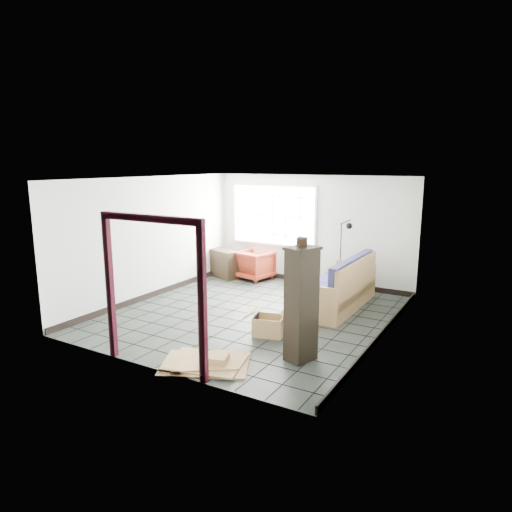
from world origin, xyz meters
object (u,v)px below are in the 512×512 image
Objects in this scene: futon_sofa at (340,289)px; tall_shelf at (301,304)px; armchair at (255,264)px; side_table at (308,273)px.

tall_shelf reaches higher than futon_sofa.
armchair is 1.47× the size of side_table.
side_table is at bearing -177.01° from armchair.
tall_shelf is at bearing 139.68° from armchair.
armchair is (-2.65, 1.11, 0.02)m from futon_sofa.
tall_shelf is at bearing -67.77° from side_table.
futon_sofa reaches higher than side_table.
armchair is at bearing 157.38° from futon_sofa.
futon_sofa is at bearing -38.95° from side_table.
futon_sofa is 2.74m from tall_shelf.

